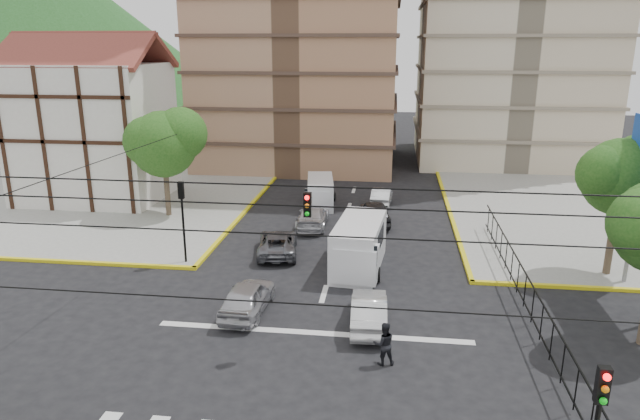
% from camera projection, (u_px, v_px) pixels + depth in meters
% --- Properties ---
extents(ground, '(160.00, 160.00, 0.00)m').
position_uv_depth(ground, '(309.00, 348.00, 22.20)').
color(ground, black).
rests_on(ground, ground).
extents(sidewalk_nw, '(26.00, 26.00, 0.15)m').
position_uv_depth(sidewalk_nw, '(89.00, 197.00, 43.65)').
color(sidewalk_nw, gray).
rests_on(sidewalk_nw, ground).
extents(stop_line, '(13.00, 0.40, 0.01)m').
position_uv_depth(stop_line, '(313.00, 333.00, 23.34)').
color(stop_line, silver).
rests_on(stop_line, ground).
extents(tudor_building, '(10.80, 8.05, 12.23)m').
position_uv_depth(tudor_building, '(94.00, 130.00, 42.07)').
color(tudor_building, silver).
rests_on(tudor_building, ground).
extents(distant_hill, '(70.00, 70.00, 28.00)m').
position_uv_depth(distant_hill, '(34.00, 26.00, 91.58)').
color(distant_hill, '#1F4E1A').
rests_on(distant_hill, ground).
extents(park_fence, '(0.10, 22.50, 1.66)m').
position_uv_depth(park_fence, '(523.00, 309.00, 25.38)').
color(park_fence, black).
rests_on(park_fence, ground).
extents(tree_park_c, '(4.65, 3.80, 7.25)m').
position_uv_depth(tree_park_c, '(623.00, 174.00, 27.55)').
color(tree_park_c, '#473828').
rests_on(tree_park_c, ground).
extents(tree_tudor, '(5.39, 4.40, 7.43)m').
position_uv_depth(tree_tudor, '(165.00, 141.00, 37.42)').
color(tree_tudor, '#473828').
rests_on(tree_tudor, ground).
extents(traffic_light_nw, '(0.28, 0.22, 4.40)m').
position_uv_depth(traffic_light_nw, '(182.00, 209.00, 29.70)').
color(traffic_light_nw, black).
rests_on(traffic_light_nw, ground).
extents(traffic_light_hanging, '(18.00, 9.12, 0.92)m').
position_uv_depth(traffic_light_hanging, '(298.00, 218.00, 18.60)').
color(traffic_light_hanging, black).
rests_on(traffic_light_hanging, ground).
extents(van_right_lane, '(2.72, 5.82, 2.54)m').
position_uv_depth(van_right_lane, '(359.00, 248.00, 29.47)').
color(van_right_lane, silver).
rests_on(van_right_lane, ground).
extents(van_left_lane, '(2.38, 4.76, 2.05)m').
position_uv_depth(van_left_lane, '(320.00, 193.00, 41.08)').
color(van_left_lane, silver).
rests_on(van_left_lane, ground).
extents(car_silver_front_left, '(1.89, 4.29, 1.44)m').
position_uv_depth(car_silver_front_left, '(247.00, 297.00, 24.94)').
color(car_silver_front_left, '#B2B2B7').
rests_on(car_silver_front_left, ground).
extents(car_white_front_right, '(1.62, 4.22, 1.37)m').
position_uv_depth(car_white_front_right, '(369.00, 311.00, 23.75)').
color(car_white_front_right, silver).
rests_on(car_white_front_right, ground).
extents(car_grey_mid_left, '(2.81, 4.84, 1.27)m').
position_uv_depth(car_grey_mid_left, '(278.00, 243.00, 31.94)').
color(car_grey_mid_left, slate).
rests_on(car_grey_mid_left, ground).
extents(car_silver_rear_left, '(2.02, 4.66, 1.33)m').
position_uv_depth(car_silver_rear_left, '(313.00, 217.00, 36.61)').
color(car_silver_rear_left, silver).
rests_on(car_silver_rear_left, ground).
extents(car_darkgrey_mid_right, '(2.46, 4.74, 1.54)m').
position_uv_depth(car_darkgrey_mid_right, '(375.00, 212.00, 37.23)').
color(car_darkgrey_mid_right, '#262628').
rests_on(car_darkgrey_mid_right, ground).
extents(car_white_rear_right, '(1.60, 3.95, 1.27)m').
position_uv_depth(car_white_rear_right, '(382.00, 196.00, 41.70)').
color(car_white_rear_right, white).
rests_on(car_white_rear_right, ground).
extents(pedestrian_crosswalk, '(0.93, 0.80, 1.66)m').
position_uv_depth(pedestrian_crosswalk, '(384.00, 344.00, 20.85)').
color(pedestrian_crosswalk, black).
rests_on(pedestrian_crosswalk, ground).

